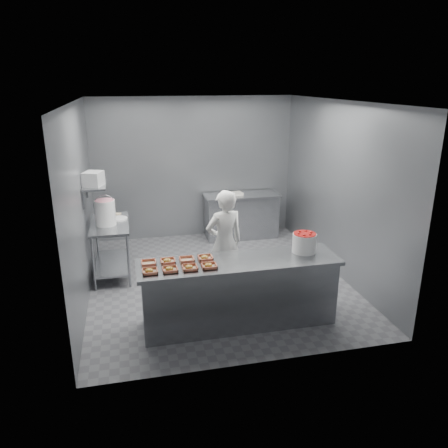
{
  "coord_description": "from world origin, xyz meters",
  "views": [
    {
      "loc": [
        -1.32,
        -6.32,
        3.09
      ],
      "look_at": [
        0.06,
        -0.2,
        1.01
      ],
      "focal_mm": 35.0,
      "sensor_mm": 36.0,
      "label": 1
    }
  ],
  "objects_px": {
    "tray_0": "(150,271)",
    "worker": "(224,243)",
    "tray_3": "(209,266)",
    "tray_6": "(187,260)",
    "tray_2": "(190,267)",
    "glaze_bucket": "(105,212)",
    "service_counter": "(239,292)",
    "tray_4": "(149,263)",
    "tray_5": "(168,261)",
    "appliance": "(93,179)",
    "back_counter": "(241,216)",
    "tray_1": "(170,269)",
    "tray_7": "(205,258)",
    "strawberry_tub": "(304,242)",
    "prep_table": "(111,241)"
  },
  "relations": [
    {
      "from": "tray_0",
      "to": "worker",
      "type": "height_order",
      "value": "worker"
    },
    {
      "from": "tray_3",
      "to": "tray_6",
      "type": "relative_size",
      "value": 1.0
    },
    {
      "from": "tray_2",
      "to": "glaze_bucket",
      "type": "distance_m",
      "value": 2.25
    },
    {
      "from": "service_counter",
      "to": "tray_4",
      "type": "height_order",
      "value": "tray_4"
    },
    {
      "from": "tray_5",
      "to": "tray_6",
      "type": "height_order",
      "value": "tray_5"
    },
    {
      "from": "worker",
      "to": "appliance",
      "type": "bearing_deg",
      "value": -36.71
    },
    {
      "from": "tray_2",
      "to": "tray_3",
      "type": "relative_size",
      "value": 1.0
    },
    {
      "from": "tray_4",
      "to": "back_counter",
      "type": "bearing_deg",
      "value": 56.91
    },
    {
      "from": "service_counter",
      "to": "tray_1",
      "type": "distance_m",
      "value": 1.02
    },
    {
      "from": "tray_1",
      "to": "tray_7",
      "type": "height_order",
      "value": "same"
    },
    {
      "from": "glaze_bucket",
      "to": "strawberry_tub",
      "type": "bearing_deg",
      "value": -34.03
    },
    {
      "from": "tray_3",
      "to": "tray_5",
      "type": "height_order",
      "value": "same"
    },
    {
      "from": "tray_4",
      "to": "worker",
      "type": "height_order",
      "value": "worker"
    },
    {
      "from": "tray_1",
      "to": "strawberry_tub",
      "type": "xyz_separation_m",
      "value": [
        1.82,
        0.22,
        0.12
      ]
    },
    {
      "from": "tray_6",
      "to": "tray_1",
      "type": "bearing_deg",
      "value": -133.21
    },
    {
      "from": "prep_table",
      "to": "glaze_bucket",
      "type": "bearing_deg",
      "value": -116.99
    },
    {
      "from": "back_counter",
      "to": "glaze_bucket",
      "type": "bearing_deg",
      "value": -151.8
    },
    {
      "from": "service_counter",
      "to": "glaze_bucket",
      "type": "xyz_separation_m",
      "value": [
        -1.7,
        1.86,
        0.66
      ]
    },
    {
      "from": "tray_5",
      "to": "worker",
      "type": "bearing_deg",
      "value": 40.78
    },
    {
      "from": "prep_table",
      "to": "appliance",
      "type": "height_order",
      "value": "appliance"
    },
    {
      "from": "tray_0",
      "to": "appliance",
      "type": "distance_m",
      "value": 2.14
    },
    {
      "from": "tray_6",
      "to": "appliance",
      "type": "distance_m",
      "value": 2.13
    },
    {
      "from": "service_counter",
      "to": "back_counter",
      "type": "height_order",
      "value": "same"
    },
    {
      "from": "tray_0",
      "to": "appliance",
      "type": "relative_size",
      "value": 0.65
    },
    {
      "from": "tray_2",
      "to": "worker",
      "type": "height_order",
      "value": "worker"
    },
    {
      "from": "tray_3",
      "to": "tray_4",
      "type": "height_order",
      "value": "tray_3"
    },
    {
      "from": "tray_2",
      "to": "tray_7",
      "type": "xyz_separation_m",
      "value": [
        0.24,
        0.26,
        0.0
      ]
    },
    {
      "from": "tray_5",
      "to": "tray_3",
      "type": "bearing_deg",
      "value": -28.32
    },
    {
      "from": "prep_table",
      "to": "tray_4",
      "type": "distance_m",
      "value": 1.92
    },
    {
      "from": "back_counter",
      "to": "appliance",
      "type": "xyz_separation_m",
      "value": [
        -2.72,
        -1.5,
        1.22
      ]
    },
    {
      "from": "tray_7",
      "to": "prep_table",
      "type": "bearing_deg",
      "value": 124.12
    },
    {
      "from": "tray_5",
      "to": "tray_4",
      "type": "bearing_deg",
      "value": 180.0
    },
    {
      "from": "tray_6",
      "to": "tray_4",
      "type": "bearing_deg",
      "value": 180.0
    },
    {
      "from": "tray_4",
      "to": "strawberry_tub",
      "type": "bearing_deg",
      "value": -1.06
    },
    {
      "from": "tray_2",
      "to": "tray_5",
      "type": "distance_m",
      "value": 0.35
    },
    {
      "from": "tray_2",
      "to": "strawberry_tub",
      "type": "distance_m",
      "value": 1.59
    },
    {
      "from": "prep_table",
      "to": "tray_4",
      "type": "relative_size",
      "value": 6.4
    },
    {
      "from": "tray_0",
      "to": "tray_7",
      "type": "bearing_deg",
      "value": 19.76
    },
    {
      "from": "tray_0",
      "to": "worker",
      "type": "bearing_deg",
      "value": 42.22
    },
    {
      "from": "service_counter",
      "to": "tray_2",
      "type": "xyz_separation_m",
      "value": [
        -0.66,
        -0.13,
        0.47
      ]
    },
    {
      "from": "worker",
      "to": "glaze_bucket",
      "type": "height_order",
      "value": "worker"
    },
    {
      "from": "strawberry_tub",
      "to": "tray_5",
      "type": "bearing_deg",
      "value": 178.8
    },
    {
      "from": "worker",
      "to": "strawberry_tub",
      "type": "height_order",
      "value": "worker"
    },
    {
      "from": "back_counter",
      "to": "service_counter",
      "type": "bearing_deg",
      "value": -105.48
    },
    {
      "from": "tray_0",
      "to": "strawberry_tub",
      "type": "xyz_separation_m",
      "value": [
        2.06,
        0.22,
        0.12
      ]
    },
    {
      "from": "tray_7",
      "to": "worker",
      "type": "height_order",
      "value": "worker"
    },
    {
      "from": "appliance",
      "to": "tray_7",
      "type": "bearing_deg",
      "value": -29.42
    },
    {
      "from": "tray_1",
      "to": "strawberry_tub",
      "type": "bearing_deg",
      "value": 6.93
    },
    {
      "from": "prep_table",
      "to": "tray_6",
      "type": "height_order",
      "value": "tray_6"
    },
    {
      "from": "tray_3",
      "to": "tray_7",
      "type": "bearing_deg",
      "value": 90.0
    }
  ]
}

